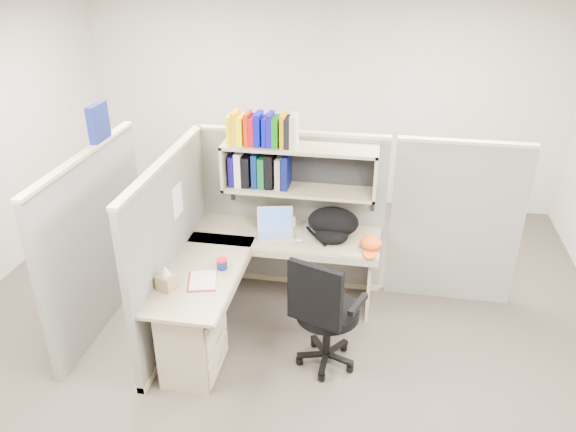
% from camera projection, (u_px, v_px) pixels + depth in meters
% --- Properties ---
extents(ground, '(6.00, 6.00, 0.00)m').
position_uv_depth(ground, '(275.00, 335.00, 5.07)').
color(ground, '#37302A').
rests_on(ground, ground).
extents(room_shell, '(6.00, 6.00, 6.00)m').
position_uv_depth(room_shell, '(273.00, 168.00, 4.34)').
color(room_shell, beige).
rests_on(room_shell, ground).
extents(cubicle, '(3.79, 1.84, 1.95)m').
position_uv_depth(cubicle, '(244.00, 220.00, 5.11)').
color(cubicle, slate).
rests_on(cubicle, ground).
extents(desk, '(1.74, 1.75, 0.73)m').
position_uv_depth(desk, '(220.00, 309.00, 4.68)').
color(desk, gray).
rests_on(desk, ground).
extents(laptop, '(0.40, 0.40, 0.24)m').
position_uv_depth(laptop, '(276.00, 223.00, 5.17)').
color(laptop, silver).
rests_on(laptop, desk).
extents(backpack, '(0.56, 0.49, 0.28)m').
position_uv_depth(backpack, '(332.00, 225.00, 5.10)').
color(backpack, black).
rests_on(backpack, desk).
extents(orange_cap, '(0.21, 0.24, 0.11)m').
position_uv_depth(orange_cap, '(371.00, 243.00, 4.98)').
color(orange_cap, '#DA4B13').
rests_on(orange_cap, desk).
extents(snack_canister, '(0.09, 0.09, 0.09)m').
position_uv_depth(snack_canister, '(222.00, 264.00, 4.68)').
color(snack_canister, navy).
rests_on(snack_canister, desk).
extents(tissue_box, '(0.16, 0.16, 0.20)m').
position_uv_depth(tissue_box, '(166.00, 278.00, 4.39)').
color(tissue_box, '#9E8559').
rests_on(tissue_box, desk).
extents(mouse, '(0.09, 0.06, 0.03)m').
position_uv_depth(mouse, '(299.00, 240.00, 5.10)').
color(mouse, '#95B6D3').
rests_on(mouse, desk).
extents(paper_cup, '(0.08, 0.08, 0.09)m').
position_uv_depth(paper_cup, '(292.00, 222.00, 5.35)').
color(paper_cup, silver).
rests_on(paper_cup, desk).
extents(book_stack, '(0.21, 0.25, 0.10)m').
position_uv_depth(book_stack, '(317.00, 222.00, 5.35)').
color(book_stack, gray).
rests_on(book_stack, desk).
extents(loose_paper, '(0.27, 0.32, 0.00)m').
position_uv_depth(loose_paper, '(203.00, 280.00, 4.54)').
color(loose_paper, white).
rests_on(loose_paper, desk).
extents(task_chair, '(0.62, 0.58, 1.08)m').
position_uv_depth(task_chair, '(324.00, 329.00, 4.53)').
color(task_chair, black).
rests_on(task_chair, ground).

